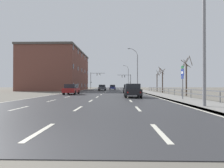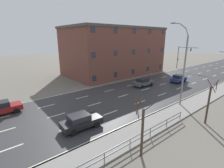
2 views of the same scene
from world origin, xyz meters
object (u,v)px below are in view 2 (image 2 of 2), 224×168
Objects in this scene: car_mid_centre at (179,78)px; car_near_left at (2,108)px; car_near_right at (143,82)px; brick_building at (114,51)px; car_far_right at (81,121)px; street_lamp_midground at (183,67)px; traffic_signal_left at (183,54)px.

car_mid_centre is 1.02× the size of car_near_left.
car_near_left and car_near_right have the same top height.
brick_building is at bearing 166.05° from car_near_right.
car_mid_centre and car_near_left have the same top height.
car_near_left is 0.99× the size of car_far_right.
car_far_right is 28.30m from brick_building.
car_mid_centre is at bearing 73.82° from car_near_right.
street_lamp_midground is 2.60× the size of car_far_right.
traffic_signal_left is 0.27× the size of brick_building.
car_far_right is at bearing -46.75° from brick_building.
street_lamp_midground is 23.06m from car_near_left.
car_mid_centre is 1.01× the size of car_near_right.
car_near_left is at bearing -95.66° from car_near_right.
street_lamp_midground reaches higher than car_far_right.
traffic_signal_left is 1.55× the size of car_far_right.
traffic_signal_left reaches higher than car_near_right.
street_lamp_midground is 2.63× the size of car_near_left.
car_near_left is 0.17× the size of brick_building.
traffic_signal_left is (-13.97, 25.89, -0.82)m from street_lamp_midground.
car_near_left is at bearing -68.66° from brick_building.
car_near_left is 28.37m from brick_building.
car_near_right is (-2.60, -8.00, 0.00)m from car_mid_centre.
brick_building reaches higher than car_mid_centre.
street_lamp_midground is at bearing 79.56° from car_far_right.
car_near_right is at bearing -77.76° from traffic_signal_left.
street_lamp_midground is at bearing -17.25° from car_near_right.
car_near_right is at bearing -111.38° from car_mid_centre.
traffic_signal_left is at bearing 118.34° from street_lamp_midground.
brick_building reaches higher than street_lamp_midground.
brick_building is at bearing 135.54° from car_far_right.
brick_building is (-13.11, 3.71, 4.90)m from car_near_right.
traffic_signal_left is at bearing 107.80° from car_far_right.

